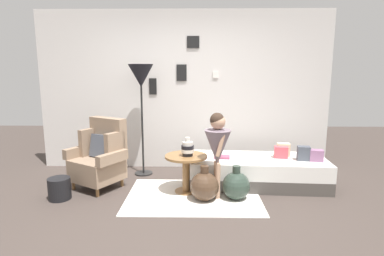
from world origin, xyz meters
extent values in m
plane|color=#423833|center=(0.00, 0.00, 0.00)|extent=(12.00, 12.00, 0.00)
cube|color=silver|center=(0.00, 1.95, 1.30)|extent=(4.80, 0.10, 2.60)
cube|color=black|center=(-0.04, 1.90, 1.60)|extent=(0.16, 0.02, 0.27)
cube|color=#60605B|center=(-0.04, 1.89, 1.60)|extent=(0.13, 0.01, 0.21)
cube|color=black|center=(0.15, 1.90, 2.08)|extent=(0.20, 0.02, 0.19)
cube|color=silver|center=(0.15, 1.89, 2.08)|extent=(0.15, 0.01, 0.15)
cube|color=black|center=(-0.51, 1.90, 1.38)|extent=(0.12, 0.02, 0.26)
cube|color=slate|center=(-0.51, 1.89, 1.38)|extent=(0.09, 0.01, 0.21)
cube|color=white|center=(0.52, 1.90, 1.57)|extent=(0.09, 0.02, 0.11)
cube|color=silver|center=(0.52, 1.89, 1.57)|extent=(0.07, 0.01, 0.09)
cube|color=silver|center=(0.17, 0.60, 0.01)|extent=(1.72, 1.22, 0.01)
cylinder|color=olive|center=(-1.49, 0.82, 0.06)|extent=(0.04, 0.04, 0.12)
cylinder|color=olive|center=(-1.08, 0.57, 0.06)|extent=(0.04, 0.04, 0.12)
cylinder|color=olive|center=(-1.26, 1.20, 0.06)|extent=(0.04, 0.04, 0.12)
cylinder|color=olive|center=(-0.85, 0.96, 0.06)|extent=(0.04, 0.04, 0.12)
cube|color=#8C725B|center=(-1.17, 0.89, 0.27)|extent=(0.80, 0.79, 0.30)
cube|color=#8C725B|center=(-1.06, 1.09, 0.70)|extent=(0.59, 0.43, 0.55)
cube|color=#8C725B|center=(-1.35, 1.11, 0.61)|extent=(0.23, 0.31, 0.39)
cube|color=#8C725B|center=(-0.90, 0.84, 0.61)|extent=(0.23, 0.31, 0.39)
cube|color=#8C725B|center=(-1.47, 1.04, 0.49)|extent=(0.34, 0.48, 0.14)
cube|color=#8C725B|center=(-0.90, 0.70, 0.49)|extent=(0.34, 0.48, 0.14)
cube|color=#474C56|center=(-1.12, 0.97, 0.58)|extent=(0.39, 0.33, 0.33)
cube|color=#4C4742|center=(1.10, 1.06, 0.09)|extent=(1.95, 0.92, 0.18)
cube|color=white|center=(1.10, 1.06, 0.29)|extent=(1.95, 0.92, 0.22)
cube|color=gray|center=(1.86, 0.91, 0.48)|extent=(0.20, 0.15, 0.16)
cube|color=#474C56|center=(1.70, 0.94, 0.50)|extent=(0.18, 0.14, 0.20)
cube|color=beige|center=(1.47, 1.14, 0.50)|extent=(0.18, 0.13, 0.19)
cube|color=#D64C56|center=(1.42, 1.06, 0.48)|extent=(0.20, 0.15, 0.17)
cylinder|color=olive|center=(0.07, 0.75, 0.01)|extent=(0.31, 0.31, 0.02)
cylinder|color=olive|center=(0.07, 0.75, 0.25)|extent=(0.10, 0.10, 0.47)
cylinder|color=olive|center=(0.07, 0.75, 0.50)|extent=(0.57, 0.57, 0.03)
cylinder|color=black|center=(0.10, 0.72, 0.54)|extent=(0.14, 0.14, 0.05)
cylinder|color=silver|center=(0.10, 0.72, 0.59)|extent=(0.17, 0.17, 0.05)
cylinder|color=black|center=(0.10, 0.72, 0.63)|extent=(0.17, 0.17, 0.05)
cylinder|color=silver|center=(0.10, 0.72, 0.68)|extent=(0.14, 0.14, 0.05)
cylinder|color=silver|center=(0.10, 0.72, 0.74)|extent=(0.06, 0.06, 0.06)
cylinder|color=black|center=(-0.64, 1.51, 0.01)|extent=(0.28, 0.28, 0.02)
cylinder|color=black|center=(-0.64, 1.51, 0.83)|extent=(0.03, 0.03, 1.62)
cone|color=black|center=(-0.64, 1.51, 1.55)|extent=(0.38, 0.38, 0.35)
cylinder|color=tan|center=(0.48, 0.53, 0.24)|extent=(0.07, 0.07, 0.47)
cylinder|color=tan|center=(0.48, 0.63, 0.24)|extent=(0.07, 0.07, 0.47)
cone|color=slate|center=(0.48, 0.58, 0.67)|extent=(0.34, 0.34, 0.45)
cylinder|color=slate|center=(0.48, 0.58, 0.82)|extent=(0.17, 0.17, 0.17)
cylinder|color=tan|center=(0.51, 0.46, 0.73)|extent=(0.13, 0.06, 0.30)
cylinder|color=tan|center=(0.49, 0.70, 0.73)|extent=(0.13, 0.06, 0.30)
sphere|color=tan|center=(0.48, 0.58, 1.00)|extent=(0.19, 0.19, 0.19)
sphere|color=#38281E|center=(0.47, 0.58, 1.02)|extent=(0.18, 0.18, 0.18)
cube|color=#9D4764|center=(0.58, 1.04, 0.42)|extent=(0.24, 0.18, 0.03)
sphere|color=#473323|center=(0.32, 0.48, 0.18)|extent=(0.37, 0.37, 0.37)
cylinder|color=#473323|center=(0.32, 0.48, 0.41)|extent=(0.10, 0.10, 0.09)
sphere|color=#2D3D33|center=(0.72, 0.52, 0.18)|extent=(0.36, 0.36, 0.36)
cylinder|color=#2D3D33|center=(0.72, 0.52, 0.40)|extent=(0.10, 0.10, 0.09)
cylinder|color=black|center=(-1.54, 0.49, 0.14)|extent=(0.28, 0.28, 0.28)
camera|label=1|loc=(0.23, -3.26, 1.61)|focal=29.09mm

